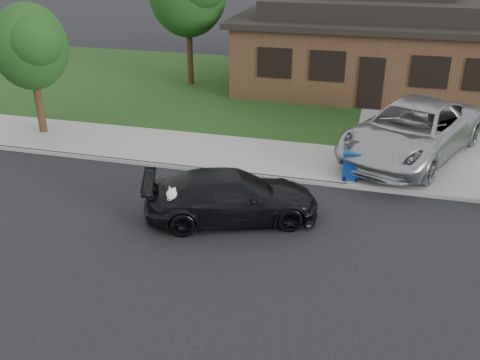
# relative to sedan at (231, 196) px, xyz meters

# --- Properties ---
(ground) EXTENTS (120.00, 120.00, 0.00)m
(ground) POSITION_rel_sedan_xyz_m (-0.98, -0.84, -0.65)
(ground) COLOR black
(ground) RESTS_ON ground
(sidewalk) EXTENTS (60.00, 3.00, 0.12)m
(sidewalk) POSITION_rel_sedan_xyz_m (-0.98, 4.16, -0.59)
(sidewalk) COLOR gray
(sidewalk) RESTS_ON ground
(curb) EXTENTS (60.00, 0.12, 0.12)m
(curb) POSITION_rel_sedan_xyz_m (-0.98, 2.66, -0.59)
(curb) COLOR gray
(curb) RESTS_ON ground
(lawn) EXTENTS (60.00, 13.00, 0.13)m
(lawn) POSITION_rel_sedan_xyz_m (-0.98, 12.16, -0.59)
(lawn) COLOR #193814
(lawn) RESTS_ON ground
(driveway) EXTENTS (4.50, 13.00, 0.14)m
(driveway) POSITION_rel_sedan_xyz_m (5.02, 9.16, -0.58)
(driveway) COLOR gray
(driveway) RESTS_ON ground
(sedan) EXTENTS (4.84, 3.27, 1.30)m
(sedan) POSITION_rel_sedan_xyz_m (0.00, 0.00, 0.00)
(sedan) COLOR black
(sedan) RESTS_ON ground
(minivan) EXTENTS (5.21, 6.93, 1.75)m
(minivan) POSITION_rel_sedan_xyz_m (4.54, 5.35, 0.36)
(minivan) COLOR #A6A8AD
(minivan) RESTS_ON driveway
(recycling_bin) EXTENTS (0.55, 0.58, 0.88)m
(recycling_bin) POSITION_rel_sedan_xyz_m (2.85, 3.10, -0.09)
(recycling_bin) COLOR navy
(recycling_bin) RESTS_ON sidewalk
(house) EXTENTS (12.60, 8.60, 4.65)m
(house) POSITION_rel_sedan_xyz_m (3.02, 14.16, 1.48)
(house) COLOR #422B1C
(house) RESTS_ON ground
(tree_2) EXTENTS (2.73, 2.60, 4.59)m
(tree_2) POSITION_rel_sedan_xyz_m (-8.36, 4.27, 2.62)
(tree_2) COLOR #332114
(tree_2) RESTS_ON ground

